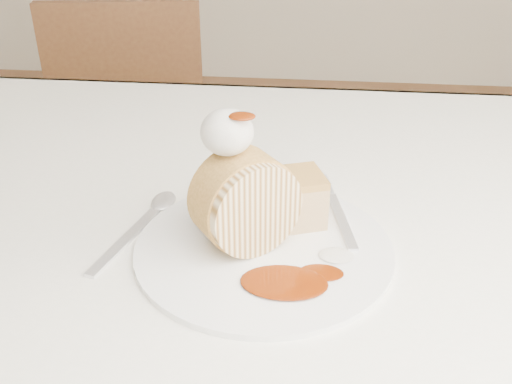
# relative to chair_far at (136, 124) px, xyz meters

# --- Properties ---
(table) EXTENTS (1.40, 0.90, 0.75)m
(table) POSITION_rel_chair_far_xyz_m (0.48, -0.84, 0.17)
(table) COLOR silver
(table) RESTS_ON ground
(chair_far) EXTENTS (0.47, 0.47, 0.86)m
(chair_far) POSITION_rel_chair_far_xyz_m (0.00, 0.00, 0.00)
(chair_far) COLOR brown
(chair_far) RESTS_ON ground
(plate) EXTENTS (0.38, 0.38, 0.01)m
(plate) POSITION_rel_chair_far_xyz_m (0.47, -0.96, 0.27)
(plate) COLOR white
(plate) RESTS_ON table
(roulade_slice) EXTENTS (0.12, 0.11, 0.11)m
(roulade_slice) POSITION_rel_chair_far_xyz_m (0.45, -0.96, 0.32)
(roulade_slice) COLOR beige
(roulade_slice) RESTS_ON plate
(cake_chunk) EXTENTS (0.08, 0.08, 0.05)m
(cake_chunk) POSITION_rel_chair_far_xyz_m (0.50, -0.91, 0.30)
(cake_chunk) COLOR tan
(cake_chunk) RESTS_ON plate
(whipped_cream) EXTENTS (0.06, 0.06, 0.05)m
(whipped_cream) POSITION_rel_chair_far_xyz_m (0.42, -0.95, 0.40)
(whipped_cream) COLOR silver
(whipped_cream) RESTS_ON roulade_slice
(caramel_drizzle) EXTENTS (0.03, 0.02, 0.01)m
(caramel_drizzle) POSITION_rel_chair_far_xyz_m (0.44, -0.96, 0.43)
(caramel_drizzle) COLOR #651F04
(caramel_drizzle) RESTS_ON whipped_cream
(caramel_pool) EXTENTS (0.11, 0.09, 0.00)m
(caramel_pool) POSITION_rel_chair_far_xyz_m (0.49, -1.03, 0.27)
(caramel_pool) COLOR #651F04
(caramel_pool) RESTS_ON plate
(fork) EXTENTS (0.06, 0.18, 0.00)m
(fork) POSITION_rel_chair_far_xyz_m (0.55, -0.90, 0.27)
(fork) COLOR silver
(fork) RESTS_ON plate
(spoon) EXTENTS (0.07, 0.18, 0.00)m
(spoon) POSITION_rel_chair_far_xyz_m (0.30, -0.96, 0.26)
(spoon) COLOR silver
(spoon) RESTS_ON table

